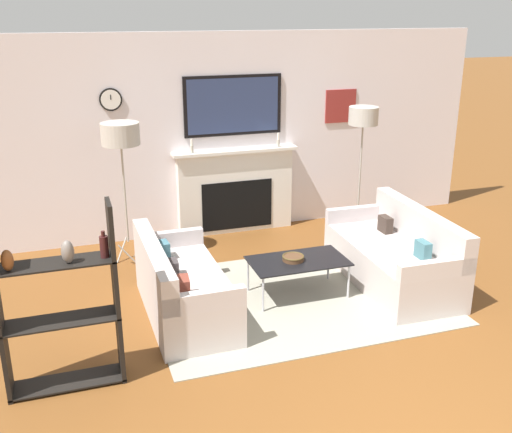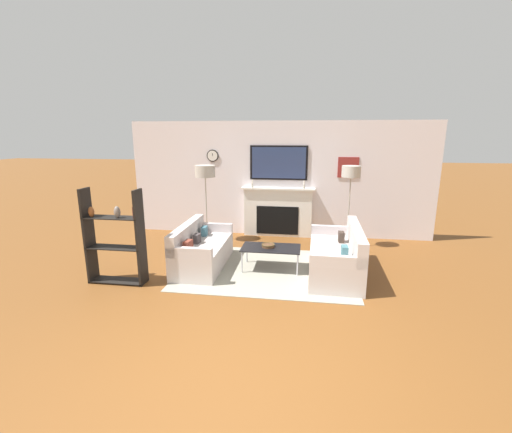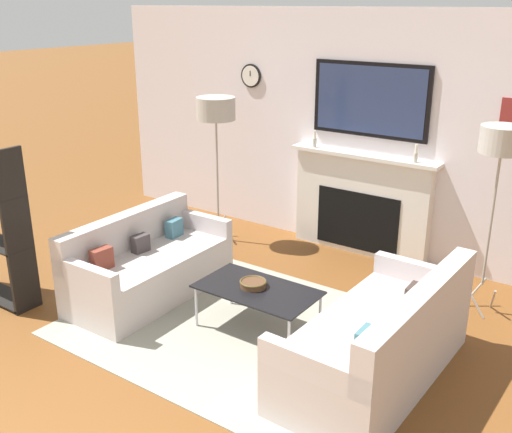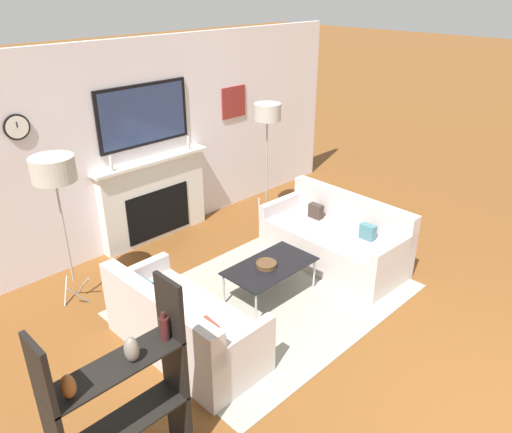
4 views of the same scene
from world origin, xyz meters
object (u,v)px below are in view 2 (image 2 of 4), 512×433
(floor_lamp_left, at_px, (205,172))
(decorative_bowl, at_px, (268,245))
(shelf_unit, at_px, (115,238))
(couch_left, at_px, (201,251))
(floor_lamp_right, at_px, (351,173))
(coffee_table, at_px, (271,249))
(couch_right, at_px, (337,258))

(floor_lamp_left, bearing_deg, decorative_bowl, -43.41)
(decorative_bowl, relative_size, shelf_unit, 0.15)
(couch_left, distance_m, floor_lamp_right, 3.45)
(coffee_table, distance_m, decorative_bowl, 0.08)
(shelf_unit, bearing_deg, couch_left, 37.74)
(decorative_bowl, bearing_deg, couch_left, -177.29)
(decorative_bowl, distance_m, shelf_unit, 2.58)
(coffee_table, bearing_deg, floor_lamp_left, 137.31)
(couch_left, bearing_deg, coffee_table, 2.07)
(couch_left, height_order, decorative_bowl, couch_left)
(couch_left, relative_size, decorative_bowl, 7.06)
(couch_left, distance_m, decorative_bowl, 1.25)
(floor_lamp_right, bearing_deg, decorative_bowl, -136.21)
(floor_lamp_left, bearing_deg, shelf_unit, -108.31)
(couch_right, xyz_separation_m, floor_lamp_right, (0.34, 1.55, 1.31))
(decorative_bowl, xyz_separation_m, floor_lamp_right, (1.56, 1.49, 1.17))
(couch_right, height_order, floor_lamp_right, floor_lamp_right)
(coffee_table, relative_size, decorative_bowl, 4.40)
(coffee_table, bearing_deg, shelf_unit, -159.00)
(coffee_table, bearing_deg, couch_right, -2.31)
(floor_lamp_left, distance_m, floor_lamp_right, 3.13)
(couch_right, xyz_separation_m, shelf_unit, (-3.60, -0.89, 0.47))
(couch_right, bearing_deg, shelf_unit, -166.14)
(couch_right, bearing_deg, floor_lamp_left, 150.99)
(couch_left, height_order, shelf_unit, shelf_unit)
(decorative_bowl, xyz_separation_m, shelf_unit, (-2.38, -0.95, 0.32))
(couch_right, relative_size, shelf_unit, 1.20)
(couch_left, distance_m, couch_right, 2.45)
(floor_lamp_left, xyz_separation_m, floor_lamp_right, (3.13, -0.00, 0.03))
(floor_lamp_right, bearing_deg, coffee_table, -135.00)
(couch_left, bearing_deg, couch_right, -0.01)
(coffee_table, bearing_deg, couch_left, -177.93)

